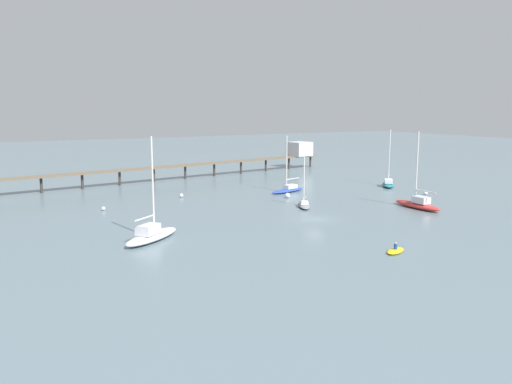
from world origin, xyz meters
name	(u,v)px	position (x,y,z in m)	size (l,w,h in m)	color
ground_plane	(315,219)	(0.00, 0.00, 0.00)	(400.00, 400.00, 0.00)	slate
pier	(253,156)	(18.61, 50.35, 3.98)	(77.18, 14.53, 6.68)	brown
sailboat_white	(151,234)	(-23.69, 0.15, 0.79)	(9.17, 7.77, 12.19)	white
sailboat_gray	(304,204)	(3.86, 8.29, 0.50)	(4.55, 6.31, 7.86)	gray
sailboat_blue	(288,189)	(9.73, 21.62, 0.63)	(8.40, 4.11, 10.41)	#2D4CB7
sailboat_red	(418,203)	(18.45, -1.52, 0.79)	(2.51, 9.25, 11.86)	red
sailboat_teal	(388,183)	(30.60, 17.41, 0.71)	(6.42, 6.86, 11.13)	#1E727A
dinghy_yellow	(395,251)	(-2.47, -17.84, 0.20)	(3.48, 2.62, 1.14)	yellow
mooring_buoy_mid	(181,195)	(-9.57, 26.05, 0.34)	(0.68, 0.68, 0.68)	silver
mooring_buoy_far	(103,209)	(-24.19, 21.11, 0.30)	(0.60, 0.60, 0.60)	silver
mooring_buoy_inner	(288,195)	(6.13, 16.41, 0.44)	(0.87, 0.87, 0.87)	silver
mooring_buoy_outer	(426,193)	(29.28, 6.73, 0.35)	(0.70, 0.70, 0.70)	silver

